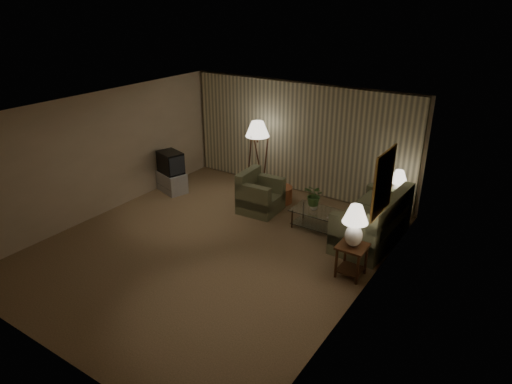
{
  "coord_description": "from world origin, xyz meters",
  "views": [
    {
      "loc": [
        5.02,
        -6.03,
        4.56
      ],
      "look_at": [
        0.63,
        0.6,
        1.1
      ],
      "focal_mm": 32.0,
      "sensor_mm": 36.0,
      "label": 1
    }
  ],
  "objects_px": {
    "floor_lamp": "(257,155)",
    "ottoman": "(280,194)",
    "tv_cabinet": "(172,182)",
    "side_table_near": "(352,255)",
    "crt_tv": "(170,162)",
    "table_lamp_near": "(355,222)",
    "vase": "(314,206)",
    "side_table_far": "(395,207)",
    "table_lamp_far": "(398,182)",
    "sofa": "(371,222)",
    "coffee_table": "(320,217)",
    "armchair": "(261,196)"
  },
  "relations": [
    {
      "from": "floor_lamp",
      "to": "ottoman",
      "type": "height_order",
      "value": "floor_lamp"
    },
    {
      "from": "tv_cabinet",
      "to": "ottoman",
      "type": "height_order",
      "value": "tv_cabinet"
    },
    {
      "from": "side_table_near",
      "to": "crt_tv",
      "type": "distance_m",
      "value": 5.32
    },
    {
      "from": "ottoman",
      "to": "floor_lamp",
      "type": "bearing_deg",
      "value": 162.0
    },
    {
      "from": "table_lamp_near",
      "to": "crt_tv",
      "type": "relative_size",
      "value": 1.05
    },
    {
      "from": "vase",
      "to": "ottoman",
      "type": "bearing_deg",
      "value": 149.4
    },
    {
      "from": "side_table_far",
      "to": "table_lamp_far",
      "type": "relative_size",
      "value": 0.95
    },
    {
      "from": "sofa",
      "to": "coffee_table",
      "type": "bearing_deg",
      "value": -81.72
    },
    {
      "from": "side_table_far",
      "to": "table_lamp_near",
      "type": "height_order",
      "value": "table_lamp_near"
    },
    {
      "from": "table_lamp_far",
      "to": "floor_lamp",
      "type": "height_order",
      "value": "floor_lamp"
    },
    {
      "from": "armchair",
      "to": "ottoman",
      "type": "relative_size",
      "value": 1.71
    },
    {
      "from": "sofa",
      "to": "tv_cabinet",
      "type": "relative_size",
      "value": 2.28
    },
    {
      "from": "side_table_near",
      "to": "ottoman",
      "type": "height_order",
      "value": "side_table_near"
    },
    {
      "from": "side_table_far",
      "to": "crt_tv",
      "type": "xyz_separation_m",
      "value": [
        -5.2,
        -1.31,
        0.36
      ]
    },
    {
      "from": "side_table_near",
      "to": "side_table_far",
      "type": "bearing_deg",
      "value": 90.0
    },
    {
      "from": "side_table_far",
      "to": "ottoman",
      "type": "distance_m",
      "value": 2.65
    },
    {
      "from": "floor_lamp",
      "to": "tv_cabinet",
      "type": "bearing_deg",
      "value": -145.37
    },
    {
      "from": "side_table_near",
      "to": "floor_lamp",
      "type": "bearing_deg",
      "value": 146.74
    },
    {
      "from": "table_lamp_near",
      "to": "tv_cabinet",
      "type": "distance_m",
      "value": 5.36
    },
    {
      "from": "armchair",
      "to": "side_table_far",
      "type": "bearing_deg",
      "value": -72.9
    },
    {
      "from": "crt_tv",
      "to": "side_table_far",
      "type": "bearing_deg",
      "value": 31.14
    },
    {
      "from": "ottoman",
      "to": "tv_cabinet",
      "type": "bearing_deg",
      "value": -159.89
    },
    {
      "from": "table_lamp_near",
      "to": "tv_cabinet",
      "type": "relative_size",
      "value": 0.87
    },
    {
      "from": "side_table_near",
      "to": "vase",
      "type": "distance_m",
      "value": 1.85
    },
    {
      "from": "table_lamp_near",
      "to": "vase",
      "type": "height_order",
      "value": "table_lamp_near"
    },
    {
      "from": "armchair",
      "to": "side_table_far",
      "type": "height_order",
      "value": "armchair"
    },
    {
      "from": "side_table_far",
      "to": "table_lamp_far",
      "type": "bearing_deg",
      "value": 180.0
    },
    {
      "from": "table_lamp_far",
      "to": "ottoman",
      "type": "height_order",
      "value": "table_lamp_far"
    },
    {
      "from": "tv_cabinet",
      "to": "table_lamp_near",
      "type": "bearing_deg",
      "value": 5.69
    },
    {
      "from": "armchair",
      "to": "tv_cabinet",
      "type": "bearing_deg",
      "value": 92.63
    },
    {
      "from": "ottoman",
      "to": "vase",
      "type": "distance_m",
      "value": 1.48
    },
    {
      "from": "table_lamp_near",
      "to": "floor_lamp",
      "type": "distance_m",
      "value": 4.12
    },
    {
      "from": "coffee_table",
      "to": "table_lamp_far",
      "type": "bearing_deg",
      "value": 42.14
    },
    {
      "from": "tv_cabinet",
      "to": "table_lamp_far",
      "type": "bearing_deg",
      "value": 31.14
    },
    {
      "from": "coffee_table",
      "to": "ottoman",
      "type": "xyz_separation_m",
      "value": [
        -1.4,
        0.74,
        -0.09
      ]
    },
    {
      "from": "crt_tv",
      "to": "ottoman",
      "type": "xyz_separation_m",
      "value": [
        2.58,
        0.95,
        -0.58
      ]
    },
    {
      "from": "sofa",
      "to": "ottoman",
      "type": "xyz_separation_m",
      "value": [
        -2.47,
        0.64,
        -0.23
      ]
    },
    {
      "from": "table_lamp_far",
      "to": "side_table_far",
      "type": "bearing_deg",
      "value": 0.0
    },
    {
      "from": "armchair",
      "to": "ottoman",
      "type": "distance_m",
      "value": 0.71
    },
    {
      "from": "armchair",
      "to": "side_table_near",
      "type": "distance_m",
      "value": 3.03
    },
    {
      "from": "armchair",
      "to": "side_table_near",
      "type": "bearing_deg",
      "value": -119.32
    },
    {
      "from": "vase",
      "to": "table_lamp_far",
      "type": "bearing_deg",
      "value": 38.85
    },
    {
      "from": "ottoman",
      "to": "armchair",
      "type": "bearing_deg",
      "value": -99.92
    },
    {
      "from": "table_lamp_far",
      "to": "coffee_table",
      "type": "xyz_separation_m",
      "value": [
        -1.22,
        -1.1,
        -0.69
      ]
    },
    {
      "from": "sofa",
      "to": "table_lamp_far",
      "type": "xyz_separation_m",
      "value": [
        0.15,
        1.0,
        0.55
      ]
    },
    {
      "from": "side_table_near",
      "to": "vase",
      "type": "height_order",
      "value": "side_table_near"
    },
    {
      "from": "side_table_far",
      "to": "vase",
      "type": "distance_m",
      "value": 1.76
    },
    {
      "from": "table_lamp_near",
      "to": "vase",
      "type": "xyz_separation_m",
      "value": [
        -1.37,
        1.25,
        -0.55
      ]
    },
    {
      "from": "sofa",
      "to": "armchair",
      "type": "distance_m",
      "value": 2.59
    },
    {
      "from": "armchair",
      "to": "side_table_near",
      "type": "xyz_separation_m",
      "value": [
        2.73,
        -1.31,
        0.04
      ]
    }
  ]
}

